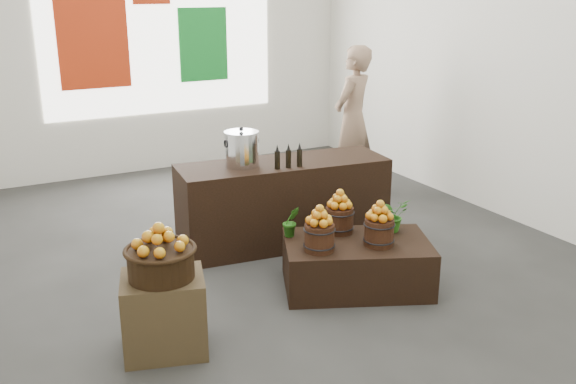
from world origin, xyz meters
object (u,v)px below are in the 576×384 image
display_table (357,264)px  wicker_basket (161,264)px  crate (164,314)px  counter (283,203)px  shopper (353,119)px  stock_pot_left (242,150)px

display_table → wicker_basket: bearing=-149.9°
crate → counter: counter is taller
wicker_basket → shopper: shopper is taller
stock_pot_left → wicker_basket: bearing=-131.3°
crate → shopper: 4.26m
crate → shopper: size_ratio=0.32×
crate → stock_pot_left: size_ratio=1.78×
display_table → shopper: 2.95m
counter → shopper: 2.09m
wicker_basket → shopper: bearing=38.3°
counter → stock_pot_left: stock_pot_left is taller
wicker_basket → counter: size_ratio=0.22×
wicker_basket → display_table: (1.76, 0.20, -0.46)m
wicker_basket → counter: (1.68, 1.38, -0.25)m
wicker_basket → shopper: size_ratio=0.25×
wicker_basket → shopper: 4.22m
crate → stock_pot_left: 2.04m
display_table → counter: 1.21m
display_table → stock_pot_left: size_ratio=3.83×
wicker_basket → display_table: bearing=6.4°
crate → counter: (1.68, 1.38, 0.14)m
shopper → display_table: bearing=28.1°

